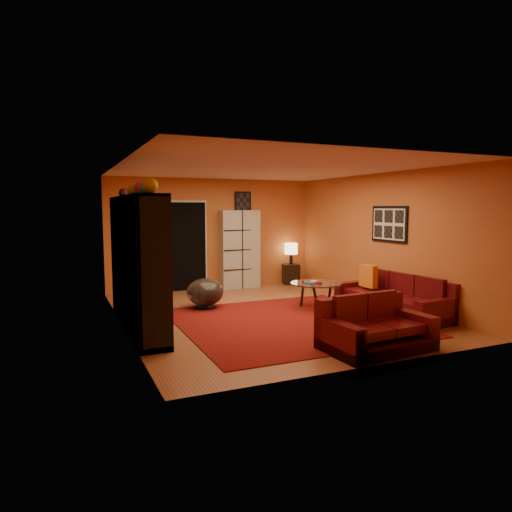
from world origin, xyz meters
name	(u,v)px	position (x,y,z in m)	size (l,w,h in m)	color
floor	(266,314)	(0.00, 0.00, 0.00)	(6.00, 6.00, 0.00)	brown
ceiling	(267,168)	(0.00, 0.00, 2.60)	(6.00, 6.00, 0.00)	white
wall_back	(213,234)	(0.00, 3.00, 1.30)	(6.00, 6.00, 0.00)	#BD5E29
wall_front	(373,260)	(0.00, -3.00, 1.30)	(6.00, 6.00, 0.00)	#BD5E29
wall_left	(121,247)	(-2.50, 0.00, 1.30)	(6.00, 6.00, 0.00)	#BD5E29
wall_right	(380,239)	(2.50, 0.00, 1.30)	(6.00, 6.00, 0.00)	#BD5E29
rug	(289,322)	(0.10, -0.70, 0.01)	(3.60, 3.60, 0.01)	#5A0B0A
doorway	(185,247)	(-0.70, 2.96, 1.02)	(0.95, 0.10, 2.04)	black
wall_art_right	(389,224)	(2.48, -0.30, 1.60)	(0.03, 1.00, 0.70)	black
wall_art_back	(243,202)	(0.75, 2.98, 2.05)	(0.42, 0.03, 0.52)	black
entertainment_unit	(137,262)	(-2.27, 0.00, 1.05)	(0.45, 3.00, 2.10)	black
tv	(139,264)	(-2.23, 0.10, 1.01)	(0.13, 1.01, 0.58)	black
sofa	(396,299)	(2.14, -0.95, 0.28)	(1.05, 2.27, 0.85)	#47090F
loveseat	(373,328)	(0.48, -2.42, 0.29)	(1.50, 0.96, 0.85)	#47090F
throw_pillow	(368,276)	(1.95, -0.38, 0.63)	(0.12, 0.42, 0.42)	orange
coffee_table	(316,285)	(1.06, 0.04, 0.44)	(0.97, 0.97, 0.48)	silver
storage_cabinet	(239,249)	(0.58, 2.80, 0.93)	(0.93, 0.41, 1.86)	#B3B0A5
bowl_chair	(205,292)	(-0.87, 0.90, 0.31)	(0.70, 0.70, 0.57)	black
side_table	(291,274)	(1.96, 2.75, 0.25)	(0.40, 0.40, 0.50)	black
table_lamp	(291,249)	(1.96, 2.75, 0.88)	(0.32, 0.32, 0.53)	black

